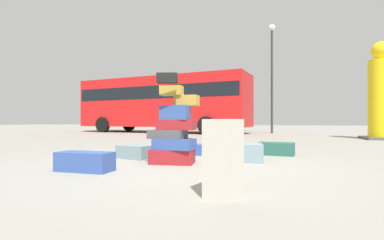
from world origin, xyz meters
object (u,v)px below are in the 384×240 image
Objects in this scene: suitcase_navy_behind_tower at (206,150)px; suitcase_cream_left_side at (224,158)px; suitcase_navy_foreground_far at (85,162)px; suitcase_slate_upright_blue at (239,153)px; yellow_dummy_statue at (382,96)px; suitcase_tower at (174,132)px; suitcase_teal_white_trunk at (277,149)px; parked_bus at (162,101)px; lamp_post at (272,62)px; person_bearded_onlooker at (183,114)px; suitcase_slate_foreground_near at (135,152)px.

suitcase_cream_left_side reaches higher than suitcase_navy_behind_tower.
suitcase_navy_foreground_far is 0.99× the size of suitcase_slate_upright_blue.
suitcase_slate_upright_blue is 0.22× the size of yellow_dummy_statue.
suitcase_navy_behind_tower is (0.27, 1.26, -0.41)m from suitcase_tower.
suitcase_teal_white_trunk is 0.07× the size of parked_bus.
suitcase_navy_foreground_far is at bearing -102.33° from lamp_post.
lamp_post is (-3.76, 4.44, 2.32)m from yellow_dummy_statue.
suitcase_cream_left_side is at bearing -56.90° from parked_bus.
suitcase_navy_behind_tower is 0.71× the size of suitcase_slate_upright_blue.
suitcase_navy_behind_tower is at bearing -130.74° from yellow_dummy_statue.
lamp_post is (0.79, 13.71, 3.57)m from suitcase_cream_left_side.
suitcase_tower reaches higher than suitcase_navy_foreground_far.
suitcase_tower is 2.07× the size of suitcase_teal_white_trunk.
lamp_post is (3.20, 6.57, 3.01)m from person_bearded_onlooker.
suitcase_tower is 1.84× the size of suitcase_navy_foreground_far.
lamp_post reaches higher than suitcase_slate_foreground_near.
person_bearded_onlooker reaches higher than suitcase_teal_white_trunk.
lamp_post reaches higher than suitcase_teal_white_trunk.
parked_bus is at bearing 111.07° from suitcase_tower.
suitcase_navy_foreground_far reaches higher than suitcase_teal_white_trunk.
person_bearded_onlooker reaches higher than suitcase_navy_behind_tower.
person_bearded_onlooker is (-2.36, 4.82, 0.77)m from suitcase_slate_upright_blue.
suitcase_cream_left_side is (1.93, -2.23, 0.23)m from suitcase_slate_foreground_near.
suitcase_slate_upright_blue is (1.88, 0.08, 0.03)m from suitcase_slate_foreground_near.
suitcase_navy_behind_tower is at bearing 122.01° from suitcase_cream_left_side.
suitcase_tower is at bearing -126.96° from yellow_dummy_statue.
suitcase_navy_behind_tower is at bearing 129.51° from suitcase_slate_upright_blue.
suitcase_slate_foreground_near is 4.99m from person_bearded_onlooker.
suitcase_tower is 1.35m from suitcase_navy_behind_tower.
suitcase_tower is at bearing -9.42° from suitcase_slate_foreground_near.
suitcase_cream_left_side is 14.33m from parked_bus.
yellow_dummy_statue is (6.58, 8.43, 1.46)m from suitcase_navy_foreground_far.
suitcase_teal_white_trunk is (0.61, 3.42, -0.23)m from suitcase_cream_left_side.
yellow_dummy_statue reaches higher than parked_bus.
suitcase_navy_foreground_far is 2.46m from suitcase_slate_upright_blue.
yellow_dummy_statue is at bearing 53.04° from suitcase_tower.
suitcase_slate_upright_blue is 0.51× the size of person_bearded_onlooker.
suitcase_navy_foreground_far is 2.21m from suitcase_cream_left_side.
suitcase_tower is 0.39× the size of yellow_dummy_statue.
yellow_dummy_statue reaches higher than suitcase_navy_behind_tower.
suitcase_navy_foreground_far reaches higher than suitcase_navy_behind_tower.
yellow_dummy_statue is (5.33, 6.19, 1.49)m from suitcase_navy_behind_tower.
suitcase_teal_white_trunk is at bearing -123.98° from yellow_dummy_statue.
suitcase_slate_upright_blue reaches higher than suitcase_slate_foreground_near.
suitcase_tower is 2.57× the size of suitcase_navy_behind_tower.
lamp_post reaches higher than suitcase_slate_upright_blue.
suitcase_slate_upright_blue is (-0.05, 2.32, -0.20)m from suitcase_cream_left_side.
person_bearded_onlooker is 6.81m from parked_bus.
suitcase_tower is at bearing -58.24° from parked_bus.
suitcase_slate_upright_blue reaches higher than suitcase_navy_foreground_far.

